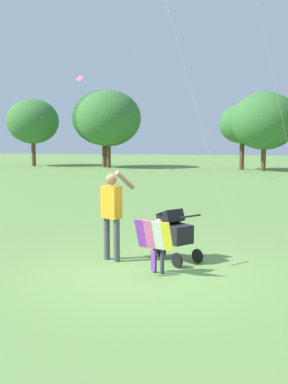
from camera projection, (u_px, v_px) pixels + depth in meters
name	position (u px, v px, depth m)	size (l,w,h in m)	color
ground_plane	(148.00, 271.00, 8.30)	(120.00, 120.00, 0.00)	#668E47
treeline_distant	(188.00, 120.00, 35.78)	(32.98, 6.95, 6.38)	brown
child_with_butterfly_kite	(157.00, 240.00, 8.08)	(0.71, 0.47, 0.99)	#33384C
person_adult_flyer	(112.00, 208.00, 8.95)	(0.68, 0.50, 1.80)	#4C4C51
stroller	(174.00, 231.00, 8.95)	(1.00, 0.95, 1.03)	black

